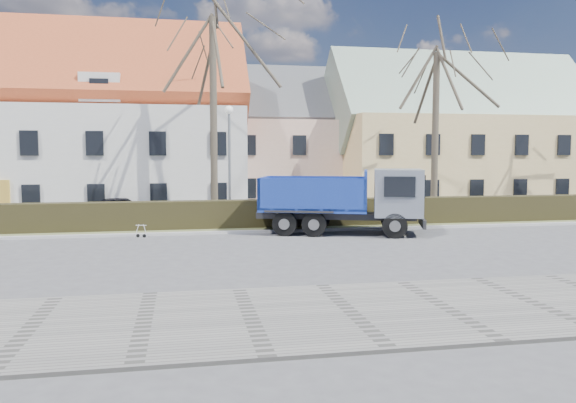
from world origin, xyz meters
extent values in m
plane|color=#4C4B4E|center=(0.00, 0.00, 0.00)|extent=(120.00, 120.00, 0.00)
cube|color=gray|center=(0.00, -8.50, 0.04)|extent=(80.00, 5.00, 0.08)
cube|color=#A6A5A2|center=(0.00, 4.60, 0.06)|extent=(80.00, 0.30, 0.12)
cube|color=#586036|center=(0.00, 6.20, 0.05)|extent=(80.00, 3.00, 0.10)
cube|color=black|center=(0.00, 6.00, 0.65)|extent=(60.00, 0.90, 1.30)
imported|color=black|center=(-6.77, 10.92, 0.64)|extent=(3.99, 2.31, 1.28)
camera|label=1|loc=(-3.62, -20.23, 3.56)|focal=35.00mm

